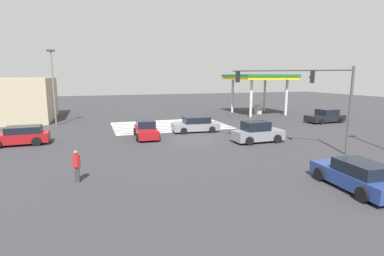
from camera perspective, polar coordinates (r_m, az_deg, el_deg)
The scene contains 13 objects.
ground_plane at distance 26.07m, azimuth 0.00°, elevation -2.07°, with size 131.10×131.10×0.00m, color #333338.
crosswalk_markings at distance 33.25m, azimuth -4.20°, elevation 0.50°, with size 12.35×8.20×0.01m.
traffic_signal_mast at distance 22.97m, azimuth 21.31°, elevation 6.89°, with size 6.07×6.07×6.05m.
car_0 at distance 29.32m, azimuth 0.71°, elevation 0.65°, with size 4.63×2.39×1.48m.
car_1 at distance 26.93m, azimuth -8.76°, elevation -0.27°, with size 2.22×4.74×1.52m.
car_2 at distance 16.44m, azimuth 28.81°, elevation -7.99°, with size 2.22×4.67×1.44m.
car_3 at distance 25.25m, azimuth 12.34°, elevation -0.86°, with size 4.21×2.00×1.73m.
car_4 at distance 38.62m, azimuth 24.08°, elevation 2.03°, with size 4.74×2.42×1.57m.
car_5 at distance 27.37m, azimuth -29.91°, elevation -1.29°, with size 4.41×2.25×1.47m.
gas_station_canopy at distance 44.33m, azimuth 12.65°, elevation 9.15°, with size 8.06×8.06×5.64m.
corner_building at distance 43.52m, azimuth -32.59°, elevation 4.62°, with size 11.61×11.61×5.20m.
pedestrian at distance 16.42m, azimuth -21.14°, elevation -6.50°, with size 0.41×0.41×1.68m.
street_light_pole_b at distance 36.08m, azimuth -24.96°, elevation 8.15°, with size 0.80×0.36×8.18m.
Camera 1 is at (8.15, 24.17, 5.36)m, focal length 28.00 mm.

